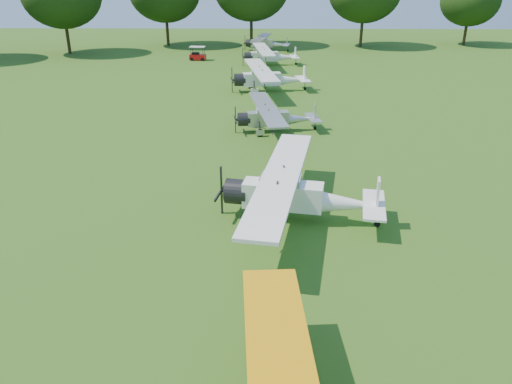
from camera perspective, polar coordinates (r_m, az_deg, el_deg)
ground at (r=23.97m, az=0.75°, el=-2.47°), size 160.00×160.00×0.00m
tree_belt at (r=22.03m, az=10.61°, el=16.69°), size 137.36×130.27×14.52m
aircraft_3 at (r=22.88m, az=4.51°, el=-0.02°), size 7.74×12.24×2.40m
aircraft_4 at (r=36.01m, az=2.10°, el=8.68°), size 6.19×9.81×1.93m
aircraft_5 at (r=48.40m, az=1.33°, el=13.02°), size 7.49×11.86×2.33m
aircraft_6 at (r=62.09m, az=1.45°, el=15.41°), size 6.85×10.88×2.14m
aircraft_7 at (r=73.52m, az=1.08°, el=16.74°), size 6.53×10.35×2.03m
golf_cart at (r=66.27m, az=-6.72°, el=15.22°), size 2.09×1.41×1.69m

